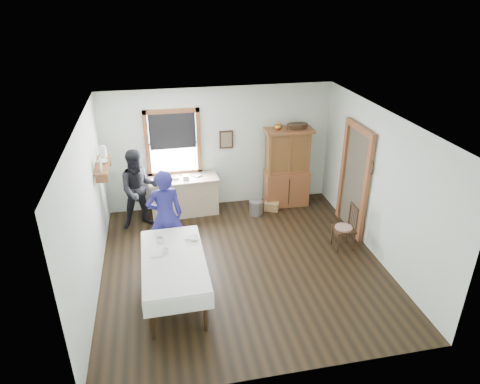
# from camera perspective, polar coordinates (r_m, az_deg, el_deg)

# --- Properties ---
(room) EXTENTS (5.01, 5.01, 2.70)m
(room) POSITION_cam_1_polar(r_m,az_deg,el_deg) (7.20, 0.36, -0.85)
(room) COLOR black
(room) RESTS_ON ground
(window) EXTENTS (1.18, 0.07, 1.48)m
(window) POSITION_cam_1_polar(r_m,az_deg,el_deg) (9.25, -8.93, 6.91)
(window) COLOR white
(window) RESTS_ON room
(doorway) EXTENTS (0.09, 1.14, 2.22)m
(doorway) POSITION_cam_1_polar(r_m,az_deg,el_deg) (8.78, 15.08, 1.98)
(doorway) COLOR #4B4335
(doorway) RESTS_ON room
(wall_shelf) EXTENTS (0.24, 1.00, 0.44)m
(wall_shelf) POSITION_cam_1_polar(r_m,az_deg,el_deg) (8.46, -17.82, 3.71)
(wall_shelf) COLOR brown
(wall_shelf) RESTS_ON room
(framed_picture) EXTENTS (0.30, 0.04, 0.40)m
(framed_picture) POSITION_cam_1_polar(r_m,az_deg,el_deg) (9.38, -1.83, 6.99)
(framed_picture) COLOR #362113
(framed_picture) RESTS_ON room
(rug_beater) EXTENTS (0.01, 0.27, 0.27)m
(rug_beater) POSITION_cam_1_polar(r_m,az_deg,el_deg) (8.12, 17.13, 4.01)
(rug_beater) COLOR black
(rug_beater) RESTS_ON room
(work_counter) EXTENTS (1.51, 0.63, 0.85)m
(work_counter) POSITION_cam_1_polar(r_m,az_deg,el_deg) (9.43, -7.43, -0.53)
(work_counter) COLOR #C6B289
(work_counter) RESTS_ON room
(china_hutch) EXTENTS (1.07, 0.54, 1.80)m
(china_hutch) POSITION_cam_1_polar(r_m,az_deg,el_deg) (9.63, 6.29, 3.23)
(china_hutch) COLOR brown
(china_hutch) RESTS_ON room
(dining_table) EXTENTS (1.03, 1.92, 0.76)m
(dining_table) POSITION_cam_1_polar(r_m,az_deg,el_deg) (7.03, -8.67, -11.28)
(dining_table) COLOR white
(dining_table) RESTS_ON room
(spindle_chair) EXTENTS (0.44, 0.44, 0.90)m
(spindle_chair) POSITION_cam_1_polar(r_m,az_deg,el_deg) (8.37, 13.71, -4.57)
(spindle_chair) COLOR #362113
(spindle_chair) RESTS_ON room
(pail) EXTENTS (0.37, 0.37, 0.32)m
(pail) POSITION_cam_1_polar(r_m,az_deg,el_deg) (9.45, 2.13, -2.09)
(pail) COLOR #A0A1A8
(pail) RESTS_ON room
(wicker_basket) EXTENTS (0.37, 0.32, 0.18)m
(wicker_basket) POSITION_cam_1_polar(r_m,az_deg,el_deg) (9.66, 4.23, -1.91)
(wicker_basket) COLOR #A17448
(wicker_basket) RESTS_ON room
(woman_blue) EXTENTS (0.65, 0.48, 1.64)m
(woman_blue) POSITION_cam_1_polar(r_m,az_deg,el_deg) (7.75, -9.90, -3.65)
(woman_blue) COLOR navy
(woman_blue) RESTS_ON room
(figure_dark) EXTENTS (0.85, 0.71, 1.56)m
(figure_dark) POSITION_cam_1_polar(r_m,az_deg,el_deg) (8.96, -13.26, -0.01)
(figure_dark) COLOR black
(figure_dark) RESTS_ON room
(table_cup_a) EXTENTS (0.13, 0.13, 0.09)m
(table_cup_a) POSITION_cam_1_polar(r_m,az_deg,el_deg) (7.20, -10.62, -6.31)
(table_cup_a) COLOR white
(table_cup_a) RESTS_ON dining_table
(table_cup_b) EXTENTS (0.11, 0.11, 0.09)m
(table_cup_b) POSITION_cam_1_polar(r_m,az_deg,el_deg) (6.91, -9.92, -7.78)
(table_cup_b) COLOR white
(table_cup_b) RESTS_ON dining_table
(table_bowl) EXTENTS (0.22, 0.22, 0.05)m
(table_bowl) POSITION_cam_1_polar(r_m,az_deg,el_deg) (7.21, -6.23, -6.13)
(table_bowl) COLOR white
(table_bowl) RESTS_ON dining_table
(counter_book) EXTENTS (0.24, 0.25, 0.02)m
(counter_book) POSITION_cam_1_polar(r_m,az_deg,el_deg) (9.30, -6.32, 2.09)
(counter_book) COLOR #6E6149
(counter_book) RESTS_ON work_counter
(counter_bowl) EXTENTS (0.20, 0.20, 0.06)m
(counter_bowl) POSITION_cam_1_polar(r_m,az_deg,el_deg) (9.24, -8.58, 1.91)
(counter_bowl) COLOR white
(counter_bowl) RESTS_ON work_counter
(shelf_bowl) EXTENTS (0.22, 0.22, 0.05)m
(shelf_bowl) POSITION_cam_1_polar(r_m,az_deg,el_deg) (8.46, -17.84, 3.89)
(shelf_bowl) COLOR white
(shelf_bowl) RESTS_ON wall_shelf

